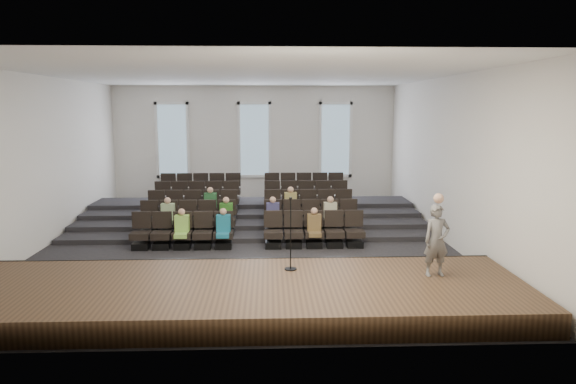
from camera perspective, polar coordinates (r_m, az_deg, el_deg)
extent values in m
plane|color=black|center=(15.75, -4.31, -5.64)|extent=(14.00, 14.00, 0.00)
cube|color=white|center=(15.25, -4.55, 12.87)|extent=(12.00, 14.00, 0.02)
cube|color=silver|center=(22.29, -3.74, 5.28)|extent=(12.00, 0.04, 5.00)
cube|color=silver|center=(8.35, -6.26, -1.47)|extent=(12.00, 0.04, 5.00)
cube|color=silver|center=(16.66, -25.63, 3.04)|extent=(0.04, 14.00, 5.00)
cube|color=silver|center=(16.22, 17.39, 3.38)|extent=(0.04, 14.00, 5.00)
cube|color=#4C3420|center=(10.81, -5.33, -11.33)|extent=(11.80, 3.60, 0.50)
cube|color=black|center=(12.48, -4.89, -8.47)|extent=(11.80, 0.06, 0.52)
cube|color=black|center=(17.99, -4.05, -3.50)|extent=(11.80, 4.80, 0.15)
cube|color=black|center=(18.48, -4.00, -2.91)|extent=(11.80, 3.75, 0.30)
cube|color=black|center=(18.98, -3.95, -2.36)|extent=(11.80, 2.70, 0.45)
cube|color=black|center=(19.48, -3.91, -1.83)|extent=(11.80, 1.65, 0.60)
cube|color=black|center=(15.58, -16.02, -5.77)|extent=(0.47, 0.43, 0.20)
cube|color=black|center=(15.51, -16.07, -4.66)|extent=(0.55, 0.50, 0.19)
cube|color=black|center=(15.61, -15.96, -3.01)|extent=(0.55, 0.08, 0.50)
cube|color=black|center=(15.45, -13.85, -5.80)|extent=(0.47, 0.43, 0.20)
cube|color=black|center=(15.37, -13.89, -4.69)|extent=(0.55, 0.50, 0.19)
cube|color=black|center=(15.48, -13.80, -3.03)|extent=(0.55, 0.08, 0.50)
cube|color=black|center=(15.34, -11.64, -5.83)|extent=(0.47, 0.43, 0.20)
cube|color=black|center=(15.26, -11.68, -4.71)|extent=(0.55, 0.50, 0.19)
cube|color=black|center=(15.37, -11.60, -3.03)|extent=(0.55, 0.08, 0.50)
cube|color=black|center=(15.25, -9.41, -5.85)|extent=(0.47, 0.43, 0.20)
cube|color=black|center=(15.17, -9.44, -4.72)|extent=(0.55, 0.50, 0.19)
cube|color=black|center=(15.28, -9.38, -3.04)|extent=(0.55, 0.08, 0.50)
cube|color=black|center=(15.19, -7.15, -5.86)|extent=(0.47, 0.43, 0.20)
cube|color=black|center=(15.11, -7.17, -4.73)|extent=(0.55, 0.50, 0.19)
cube|color=black|center=(15.22, -7.14, -3.04)|extent=(0.55, 0.08, 0.50)
cube|color=black|center=(15.13, -1.64, -5.85)|extent=(0.47, 0.43, 0.20)
cube|color=black|center=(15.05, -1.65, -4.71)|extent=(0.55, 0.50, 0.19)
cube|color=black|center=(15.16, -1.66, -3.01)|extent=(0.55, 0.08, 0.50)
cube|color=black|center=(15.15, 0.64, -5.83)|extent=(0.47, 0.43, 0.20)
cube|color=black|center=(15.07, 0.64, -4.69)|extent=(0.55, 0.50, 0.19)
cube|color=black|center=(15.18, 0.61, -3.00)|extent=(0.55, 0.08, 0.50)
cube|color=black|center=(15.19, 2.91, -5.80)|extent=(0.47, 0.43, 0.20)
cube|color=black|center=(15.11, 2.92, -4.66)|extent=(0.55, 0.50, 0.19)
cube|color=black|center=(15.22, 2.87, -2.97)|extent=(0.55, 0.08, 0.50)
cube|color=black|center=(15.25, 5.17, -5.76)|extent=(0.47, 0.43, 0.20)
cube|color=black|center=(15.17, 5.19, -4.63)|extent=(0.55, 0.50, 0.19)
cube|color=black|center=(15.29, 5.11, -2.95)|extent=(0.55, 0.08, 0.50)
cube|color=black|center=(15.34, 7.40, -5.71)|extent=(0.47, 0.43, 0.20)
cube|color=black|center=(15.26, 7.43, -4.59)|extent=(0.55, 0.50, 0.19)
cube|color=black|center=(15.37, 7.33, -2.92)|extent=(0.55, 0.08, 0.50)
cube|color=black|center=(16.53, -15.18, -4.33)|extent=(0.47, 0.43, 0.20)
cube|color=black|center=(16.47, -15.23, -3.28)|extent=(0.55, 0.50, 0.19)
cube|color=black|center=(16.59, -15.13, -1.74)|extent=(0.55, 0.08, 0.50)
cube|color=black|center=(16.41, -13.14, -4.35)|extent=(0.47, 0.43, 0.20)
cube|color=black|center=(16.34, -13.18, -3.29)|extent=(0.55, 0.50, 0.19)
cube|color=black|center=(16.46, -13.09, -1.74)|extent=(0.55, 0.08, 0.50)
cube|color=black|center=(16.31, -11.06, -4.36)|extent=(0.47, 0.43, 0.20)
cube|color=black|center=(16.24, -11.09, -3.30)|extent=(0.55, 0.50, 0.19)
cube|color=black|center=(16.36, -11.03, -1.74)|extent=(0.55, 0.08, 0.50)
cube|color=black|center=(16.22, -8.96, -4.37)|extent=(0.47, 0.43, 0.20)
cube|color=black|center=(16.15, -8.99, -3.30)|extent=(0.55, 0.50, 0.19)
cube|color=black|center=(16.28, -8.94, -1.73)|extent=(0.55, 0.08, 0.50)
cube|color=black|center=(16.16, -6.84, -4.38)|extent=(0.47, 0.43, 0.20)
cube|color=black|center=(16.09, -6.86, -3.30)|extent=(0.55, 0.50, 0.19)
cube|color=black|center=(16.22, -6.83, -1.73)|extent=(0.55, 0.08, 0.50)
cube|color=black|center=(16.11, -1.68, -4.36)|extent=(0.47, 0.43, 0.20)
cube|color=black|center=(16.04, -1.69, -3.28)|extent=(0.55, 0.50, 0.19)
cube|color=black|center=(16.16, -1.70, -1.70)|extent=(0.55, 0.08, 0.50)
cube|color=black|center=(16.13, 0.46, -4.34)|extent=(0.47, 0.43, 0.20)
cube|color=black|center=(16.06, 0.46, -3.27)|extent=(0.55, 0.50, 0.19)
cube|color=black|center=(16.18, 0.43, -1.69)|extent=(0.55, 0.08, 0.50)
cube|color=black|center=(16.16, 2.59, -4.32)|extent=(0.47, 0.43, 0.20)
cube|color=black|center=(16.09, 2.60, -3.24)|extent=(0.55, 0.50, 0.19)
cube|color=black|center=(16.22, 2.55, -1.67)|extent=(0.55, 0.08, 0.50)
cube|color=black|center=(16.22, 4.71, -4.29)|extent=(0.47, 0.43, 0.20)
cube|color=black|center=(16.15, 4.72, -3.22)|extent=(0.55, 0.50, 0.19)
cube|color=black|center=(16.28, 4.65, -1.65)|extent=(0.55, 0.08, 0.50)
cube|color=black|center=(16.31, 6.81, -4.25)|extent=(0.47, 0.43, 0.20)
cube|color=black|center=(16.24, 6.83, -3.19)|extent=(0.55, 0.50, 0.19)
cube|color=black|center=(16.36, 6.74, -1.63)|extent=(0.55, 0.08, 0.50)
cube|color=black|center=(17.50, -14.44, -3.05)|extent=(0.47, 0.42, 0.20)
cube|color=black|center=(17.44, -14.48, -2.05)|extent=(0.55, 0.50, 0.19)
cube|color=black|center=(17.57, -14.39, -0.61)|extent=(0.55, 0.08, 0.50)
cube|color=black|center=(17.38, -12.51, -3.06)|extent=(0.47, 0.42, 0.20)
cube|color=black|center=(17.32, -12.54, -2.05)|extent=(0.55, 0.50, 0.19)
cube|color=black|center=(17.45, -12.47, -0.60)|extent=(0.55, 0.08, 0.50)
cube|color=black|center=(17.28, -10.55, -3.06)|extent=(0.47, 0.42, 0.20)
cube|color=black|center=(17.22, -10.58, -2.05)|extent=(0.55, 0.50, 0.19)
cube|color=black|center=(17.35, -10.52, -0.59)|extent=(0.55, 0.08, 0.50)
cube|color=black|center=(17.21, -8.57, -3.06)|extent=(0.47, 0.42, 0.20)
cube|color=black|center=(17.14, -8.59, -2.05)|extent=(0.55, 0.50, 0.19)
cube|color=black|center=(17.27, -8.55, -0.58)|extent=(0.55, 0.08, 0.50)
cube|color=black|center=(17.15, -6.57, -3.06)|extent=(0.47, 0.42, 0.20)
cube|color=black|center=(17.09, -6.59, -2.04)|extent=(0.55, 0.50, 0.19)
cube|color=black|center=(17.22, -6.56, -0.57)|extent=(0.55, 0.08, 0.50)
cube|color=black|center=(17.10, -1.72, -3.04)|extent=(0.47, 0.42, 0.20)
cube|color=black|center=(17.04, -1.72, -2.02)|extent=(0.55, 0.50, 0.19)
cube|color=black|center=(17.17, -1.73, -0.54)|extent=(0.55, 0.08, 0.50)
cube|color=black|center=(17.11, 0.30, -3.02)|extent=(0.47, 0.42, 0.20)
cube|color=black|center=(17.05, 0.30, -2.01)|extent=(0.55, 0.50, 0.19)
cube|color=black|center=(17.18, 0.27, -0.53)|extent=(0.55, 0.08, 0.50)
cube|color=black|center=(17.15, 2.30, -3.01)|extent=(0.47, 0.42, 0.20)
cube|color=black|center=(17.09, 2.31, -1.99)|extent=(0.55, 0.50, 0.19)
cube|color=black|center=(17.22, 2.26, -0.52)|extent=(0.55, 0.08, 0.50)
cube|color=black|center=(17.21, 4.30, -2.98)|extent=(0.47, 0.42, 0.20)
cube|color=black|center=(17.14, 4.31, -1.97)|extent=(0.55, 0.50, 0.19)
cube|color=black|center=(17.27, 4.25, -0.50)|extent=(0.55, 0.08, 0.50)
cube|color=black|center=(17.29, 6.28, -2.96)|extent=(0.47, 0.42, 0.20)
cube|color=black|center=(17.22, 6.29, -1.95)|extent=(0.55, 0.50, 0.19)
cube|color=black|center=(17.35, 6.22, -0.49)|extent=(0.55, 0.08, 0.50)
cube|color=black|center=(18.48, -13.78, -1.90)|extent=(0.47, 0.42, 0.20)
cube|color=black|center=(18.42, -13.82, -0.95)|extent=(0.55, 0.50, 0.19)
cube|color=black|center=(18.56, -13.74, 0.41)|extent=(0.55, 0.08, 0.50)
cube|color=black|center=(18.36, -11.95, -1.90)|extent=(0.47, 0.42, 0.20)
cube|color=black|center=(18.31, -11.98, -0.95)|extent=(0.55, 0.50, 0.19)
cube|color=black|center=(18.45, -11.91, 0.42)|extent=(0.55, 0.08, 0.50)
cube|color=black|center=(18.27, -10.09, -1.90)|extent=(0.47, 0.42, 0.20)
cube|color=black|center=(18.22, -10.12, -0.94)|extent=(0.55, 0.50, 0.19)
cube|color=black|center=(18.35, -10.07, 0.43)|extent=(0.55, 0.08, 0.50)
cube|color=black|center=(18.20, -8.22, -1.89)|extent=(0.47, 0.42, 0.20)
cube|color=black|center=(18.14, -8.24, -0.93)|extent=(0.55, 0.50, 0.19)
cube|color=black|center=(18.28, -8.20, 0.45)|extent=(0.55, 0.08, 0.50)
cube|color=black|center=(18.15, -6.33, -1.89)|extent=(0.47, 0.42, 0.20)
cube|color=black|center=(18.09, -6.35, -0.93)|extent=(0.55, 0.50, 0.19)
cube|color=black|center=(18.23, -6.33, 0.46)|extent=(0.55, 0.08, 0.50)
cube|color=black|center=(18.10, -1.75, -1.87)|extent=(0.47, 0.42, 0.20)
cube|color=black|center=(18.04, -1.75, -0.90)|extent=(0.55, 0.50, 0.19)
cube|color=black|center=(18.18, -1.76, 0.49)|extent=(0.55, 0.08, 0.50)
cube|color=black|center=(18.11, 0.15, -1.85)|extent=(0.47, 0.42, 0.20)
cube|color=black|center=(18.05, 0.15, -0.89)|extent=(0.55, 0.50, 0.19)
cube|color=black|center=(18.19, 0.13, 0.50)|extent=(0.55, 0.08, 0.50)
cube|color=black|center=(18.15, 2.05, -1.84)|extent=(0.47, 0.42, 0.20)
cube|color=black|center=(18.09, 2.05, -0.87)|extent=(0.55, 0.50, 0.19)
cube|color=black|center=(18.23, 2.01, 0.51)|extent=(0.55, 0.08, 0.50)
cube|color=black|center=(18.20, 3.93, -1.82)|extent=(0.47, 0.42, 0.20)
cube|color=black|center=(18.14, 3.94, -0.86)|extent=(0.55, 0.50, 0.19)
cube|color=black|center=(18.28, 3.89, 0.52)|extent=(0.55, 0.08, 0.50)
cube|color=black|center=(18.27, 5.80, -1.80)|extent=(0.47, 0.42, 0.20)
cube|color=black|center=(18.22, 5.82, -0.84)|extent=(0.55, 0.50, 0.19)
cube|color=black|center=(18.35, 5.75, 0.53)|extent=(0.55, 0.08, 0.50)
cube|color=black|center=(19.46, -13.19, -0.87)|extent=(0.47, 0.42, 0.20)
cube|color=black|center=(19.41, -13.22, 0.03)|extent=(0.55, 0.50, 0.19)
cube|color=black|center=(19.55, -13.15, 1.32)|extent=(0.55, 0.08, 0.50)
cube|color=black|center=(19.36, -11.44, -0.86)|extent=(0.47, 0.42, 0.20)
cube|color=black|center=(19.30, -11.47, 0.04)|extent=(0.55, 0.50, 0.19)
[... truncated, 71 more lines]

